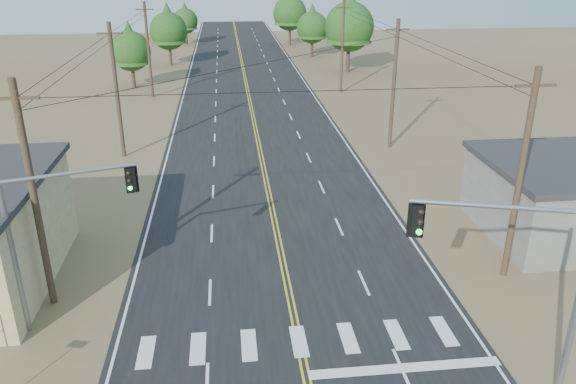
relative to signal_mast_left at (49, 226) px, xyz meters
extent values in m
cube|color=black|center=(9.58, 19.58, -4.50)|extent=(15.00, 200.00, 0.02)
cylinder|color=gray|center=(-1.92, -1.42, -3.76)|extent=(0.06, 0.06, 1.50)
cylinder|color=#4C3826|center=(-0.92, 1.58, 0.49)|extent=(0.30, 0.30, 10.00)
cube|color=#4C3826|center=(-0.92, 1.58, 4.69)|extent=(1.80, 0.12, 0.12)
cylinder|color=#4C3826|center=(-0.92, 21.58, 0.49)|extent=(0.30, 0.30, 10.00)
cube|color=#4C3826|center=(-0.92, 21.58, 4.69)|extent=(1.80, 0.12, 0.12)
cylinder|color=#4C3826|center=(-0.92, 41.58, 0.49)|extent=(0.30, 0.30, 10.00)
cube|color=#4C3826|center=(-0.92, 41.58, 4.69)|extent=(1.80, 0.12, 0.12)
cylinder|color=#4C3826|center=(20.08, 1.58, 0.49)|extent=(0.30, 0.30, 10.00)
cube|color=#4C3826|center=(20.08, 1.58, 4.69)|extent=(1.80, 0.12, 0.12)
cylinder|color=#4C3826|center=(20.08, 21.58, 0.49)|extent=(0.30, 0.30, 10.00)
cube|color=#4C3826|center=(20.08, 21.58, 4.69)|extent=(1.80, 0.12, 0.12)
cylinder|color=#4C3826|center=(20.08, 41.58, 0.49)|extent=(0.30, 0.30, 10.00)
cube|color=#4C3826|center=(20.08, 41.58, 4.69)|extent=(1.80, 0.12, 0.12)
cylinder|color=gray|center=(-1.38, -0.42, -1.29)|extent=(0.22, 0.22, 6.44)
cylinder|color=gray|center=(1.02, 0.32, 2.03)|extent=(4.84, 1.61, 0.15)
cube|color=black|center=(3.16, 0.97, 1.43)|extent=(0.39, 0.36, 1.01)
sphere|color=black|center=(3.11, 0.81, 1.75)|extent=(0.18, 0.18, 0.18)
sphere|color=black|center=(3.11, 0.81, 1.43)|extent=(0.18, 0.18, 0.18)
sphere|color=#0CE533|center=(3.11, 0.81, 1.10)|extent=(0.18, 0.18, 0.18)
cylinder|color=gray|center=(18.13, -6.42, -1.02)|extent=(0.24, 0.24, 6.97)
cylinder|color=gray|center=(15.42, -5.64, 2.56)|extent=(5.45, 1.70, 0.16)
cube|color=black|center=(13.01, -4.95, 1.91)|extent=(0.42, 0.38, 1.10)
sphere|color=black|center=(13.05, -5.13, 2.26)|extent=(0.20, 0.20, 0.20)
sphere|color=black|center=(13.05, -5.13, 1.91)|extent=(0.20, 0.20, 0.20)
sphere|color=#0CE533|center=(13.05, -5.13, 1.56)|extent=(0.20, 0.20, 0.20)
cylinder|color=#3F2D1E|center=(-3.65, 46.92, -3.14)|extent=(0.41, 0.41, 2.74)
cone|color=#1E4E16|center=(-3.65, 46.92, 0.68)|extent=(4.27, 4.27, 4.88)
sphere|color=#1E4E16|center=(-3.65, 46.92, -0.32)|extent=(4.57, 4.57, 4.57)
cylinder|color=#3F2D1E|center=(-0.51, 61.36, -2.96)|extent=(0.40, 0.40, 3.09)
cone|color=#1E4E16|center=(-0.51, 61.36, 1.34)|extent=(4.81, 4.81, 5.50)
sphere|color=#1E4E16|center=(-0.51, 61.36, 0.22)|extent=(5.16, 5.16, 5.16)
cylinder|color=#3F2D1E|center=(0.58, 82.26, -3.22)|extent=(0.39, 0.39, 2.59)
cone|color=#1E4E16|center=(0.58, 82.26, 0.38)|extent=(4.03, 4.03, 4.60)
sphere|color=#1E4E16|center=(0.58, 82.26, -0.56)|extent=(4.31, 4.31, 4.31)
cylinder|color=#3F2D1E|center=(23.39, 53.55, -2.59)|extent=(0.49, 0.49, 3.83)
cone|color=#1E4E16|center=(23.39, 53.55, 2.73)|extent=(5.96, 5.96, 6.81)
sphere|color=#1E4E16|center=(23.39, 53.55, 1.34)|extent=(6.38, 6.38, 6.38)
cylinder|color=#3F2D1E|center=(20.53, 66.53, -3.09)|extent=(0.48, 0.48, 2.85)
cone|color=#1E4E16|center=(20.53, 66.53, 0.87)|extent=(4.43, 4.43, 5.06)
sphere|color=#1E4E16|center=(20.53, 66.53, -0.16)|extent=(4.75, 4.75, 4.75)
cylinder|color=#3F2D1E|center=(18.58, 79.40, -2.78)|extent=(0.42, 0.42, 3.46)
cone|color=#1E4E16|center=(18.58, 79.40, 2.03)|extent=(5.38, 5.38, 6.15)
sphere|color=#1E4E16|center=(18.58, 79.40, 0.78)|extent=(5.77, 5.77, 5.77)
camera|label=1|loc=(7.11, -20.60, 9.67)|focal=35.00mm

